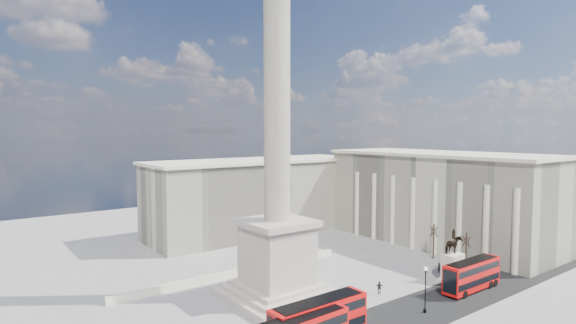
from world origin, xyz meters
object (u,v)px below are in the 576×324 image
(red_bus_b, at_px, (320,321))
(pedestrian_standing, at_px, (465,268))
(equestrian_statue, at_px, (453,263))
(pedestrian_crossing, at_px, (379,288))
(red_bus_c, at_px, (472,275))
(victorian_lamp, at_px, (425,286))
(nelsons_column, at_px, (277,205))
(pedestrian_walking, at_px, (439,268))

(red_bus_b, height_order, pedestrian_standing, red_bus_b)
(red_bus_b, distance_m, equestrian_statue, 29.60)
(red_bus_b, bearing_deg, pedestrian_crossing, 20.05)
(red_bus_c, relative_size, pedestrian_crossing, 5.89)
(red_bus_b, relative_size, pedestrian_crossing, 6.47)
(victorian_lamp, bearing_deg, pedestrian_crossing, 87.24)
(pedestrian_standing, bearing_deg, victorian_lamp, -3.48)
(equestrian_statue, bearing_deg, nelsons_column, 156.24)
(victorian_lamp, xyz_separation_m, pedestrian_standing, (18.42, 5.75, -2.59))
(victorian_lamp, bearing_deg, pedestrian_standing, 17.32)
(red_bus_b, distance_m, victorian_lamp, 16.25)
(equestrian_statue, xyz_separation_m, pedestrian_walking, (1.89, 3.64, -1.95))
(pedestrian_standing, bearing_deg, red_bus_b, -14.20)
(equestrian_statue, bearing_deg, red_bus_c, -107.21)
(pedestrian_walking, bearing_deg, red_bus_b, -153.29)
(nelsons_column, xyz_separation_m, red_bus_c, (23.85, -14.92, -10.60))
(nelsons_column, relative_size, red_bus_c, 4.57)
(pedestrian_standing, bearing_deg, red_bus_c, 17.10)
(victorian_lamp, distance_m, equestrian_statue, 14.15)
(pedestrian_standing, bearing_deg, nelsons_column, -39.16)
(pedestrian_walking, bearing_deg, pedestrian_crossing, -163.38)
(nelsons_column, height_order, pedestrian_walking, nelsons_column)
(equestrian_statue, xyz_separation_m, pedestrian_crossing, (-12.94, 3.16, -1.90))
(equestrian_statue, bearing_deg, pedestrian_crossing, 166.26)
(red_bus_c, xyz_separation_m, pedestrian_crossing, (-11.73, 7.05, -1.39))
(nelsons_column, bearing_deg, equestrian_statue, -23.76)
(victorian_lamp, relative_size, pedestrian_walking, 3.34)
(red_bus_c, bearing_deg, victorian_lamp, -175.89)
(victorian_lamp, distance_m, pedestrian_walking, 17.55)
(red_bus_b, height_order, red_bus_c, red_bus_b)
(pedestrian_walking, relative_size, pedestrian_standing, 0.99)
(nelsons_column, distance_m, equestrian_statue, 29.18)
(red_bus_b, height_order, pedestrian_walking, red_bus_b)
(victorian_lamp, height_order, pedestrian_walking, victorian_lamp)
(red_bus_b, relative_size, red_bus_c, 1.10)
(red_bus_c, distance_m, pedestrian_standing, 8.12)
(nelsons_column, bearing_deg, pedestrian_standing, -18.35)
(red_bus_c, height_order, equestrian_statue, equestrian_statue)
(pedestrian_crossing, bearing_deg, pedestrian_standing, -137.93)
(victorian_lamp, height_order, pedestrian_standing, victorian_lamp)
(nelsons_column, relative_size, pedestrian_crossing, 26.93)
(victorian_lamp, xyz_separation_m, pedestrian_crossing, (0.38, 7.89, -2.56))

